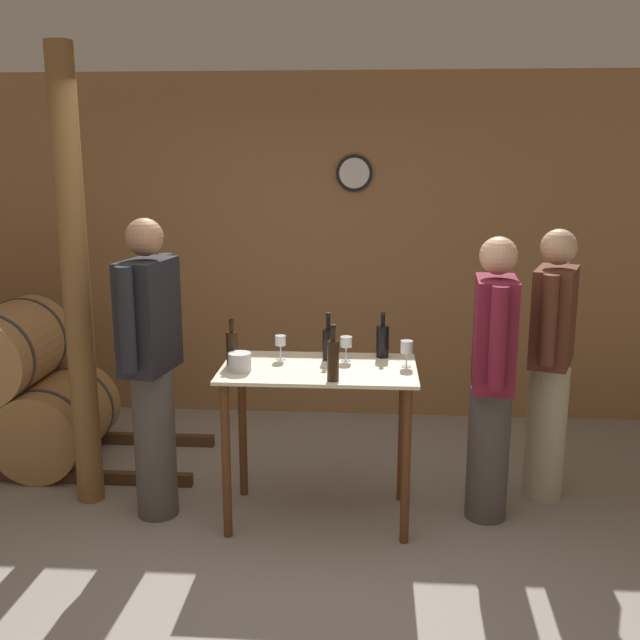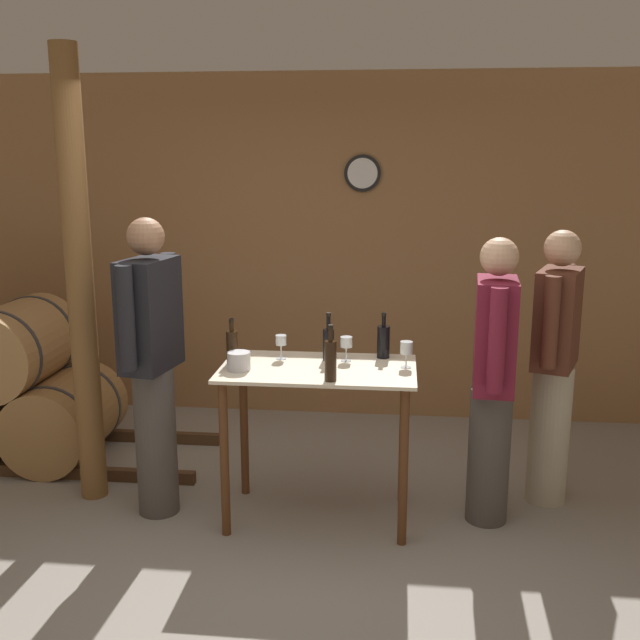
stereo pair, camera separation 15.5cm
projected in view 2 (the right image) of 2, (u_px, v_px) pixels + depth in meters
The scene contains 15 objects.
ground_plane at pixel (288, 582), 3.75m from camera, with size 14.00×14.00×0.00m, color gray.
back_wall at pixel (334, 249), 5.90m from camera, with size 8.40×0.08×2.70m.
tasting_table at pixel (318, 399), 4.26m from camera, with size 1.10×0.65×0.92m.
wooden_post at pixel (80, 283), 4.40m from camera, with size 0.16×0.16×2.70m.
wine_bottle_far_left at pixel (232, 346), 4.26m from camera, with size 0.06×0.06×0.26m.
wine_bottle_left at pixel (328, 343), 4.34m from camera, with size 0.07×0.07×0.28m.
wine_bottle_center at pixel (331, 359), 3.94m from camera, with size 0.06×0.06×0.31m.
wine_bottle_right at pixel (383, 341), 4.39m from camera, with size 0.07×0.07×0.27m.
wine_glass_near_left at pixel (281, 341), 4.36m from camera, with size 0.06×0.06×0.14m.
wine_glass_near_center at pixel (346, 343), 4.32m from camera, with size 0.07×0.07×0.15m.
wine_glass_near_right at pixel (406, 348), 4.18m from camera, with size 0.07×0.07×0.15m.
ice_bucket at pixel (239, 361), 4.15m from camera, with size 0.13×0.13×0.10m.
person_host at pixel (554, 363), 4.44m from camera, with size 0.34×0.56×1.67m.
person_visitor_with_scarf at pixel (152, 361), 4.29m from camera, with size 0.29×0.58×1.75m.
person_visitor_bearded at pixel (493, 376), 4.20m from camera, with size 0.25×0.59×1.66m.
Camera 2 is at (0.52, -3.33, 2.11)m, focal length 42.00 mm.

